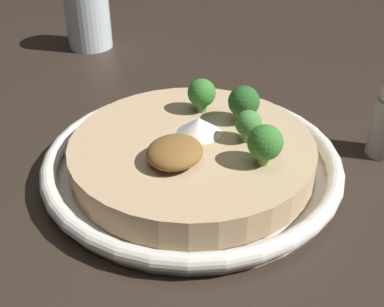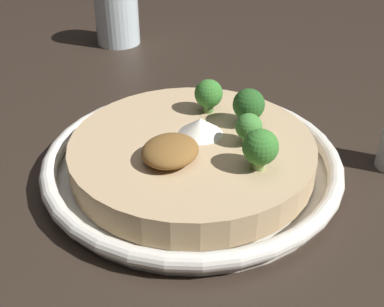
{
  "view_description": "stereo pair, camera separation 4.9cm",
  "coord_description": "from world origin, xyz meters",
  "px_view_note": "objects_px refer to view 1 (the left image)",
  "views": [
    {
      "loc": [
        -0.37,
        -0.16,
        0.29
      ],
      "look_at": [
        0.0,
        0.0,
        0.02
      ],
      "focal_mm": 45.0,
      "sensor_mm": 36.0,
      "label": 1
    },
    {
      "loc": [
        -0.35,
        -0.21,
        0.29
      ],
      "look_at": [
        0.0,
        0.0,
        0.02
      ],
      "focal_mm": 45.0,
      "sensor_mm": 36.0,
      "label": 2
    }
  ],
  "objects_px": {
    "broccoli_front_left": "(265,143)",
    "broccoli_back_right": "(202,94)",
    "broccoli_front": "(248,124)",
    "drinking_glass": "(88,18)",
    "risotto_bowl": "(192,158)",
    "broccoli_front_right": "(244,103)"
  },
  "relations": [
    {
      "from": "broccoli_front_left",
      "to": "broccoli_back_right",
      "type": "height_order",
      "value": "broccoli_front_left"
    },
    {
      "from": "broccoli_front_left",
      "to": "broccoli_front",
      "type": "xyz_separation_m",
      "value": [
        0.03,
        0.03,
        -0.0
      ]
    },
    {
      "from": "broccoli_back_right",
      "to": "drinking_glass",
      "type": "distance_m",
      "value": 0.35
    },
    {
      "from": "drinking_glass",
      "to": "risotto_bowl",
      "type": "bearing_deg",
      "value": -131.29
    },
    {
      "from": "broccoli_front",
      "to": "drinking_glass",
      "type": "xyz_separation_m",
      "value": [
        0.24,
        0.35,
        -0.01
      ]
    },
    {
      "from": "broccoli_front_left",
      "to": "broccoli_back_right",
      "type": "xyz_separation_m",
      "value": [
        0.07,
        0.09,
        -0.0
      ]
    },
    {
      "from": "broccoli_front",
      "to": "drinking_glass",
      "type": "height_order",
      "value": "drinking_glass"
    },
    {
      "from": "broccoli_front_right",
      "to": "broccoli_back_right",
      "type": "relative_size",
      "value": 1.07
    },
    {
      "from": "broccoli_front_right",
      "to": "broccoli_front",
      "type": "height_order",
      "value": "broccoli_front_right"
    },
    {
      "from": "broccoli_front_right",
      "to": "broccoli_front",
      "type": "xyz_separation_m",
      "value": [
        -0.04,
        -0.02,
        -0.0
      ]
    },
    {
      "from": "broccoli_front_left",
      "to": "broccoli_front",
      "type": "relative_size",
      "value": 1.2
    },
    {
      "from": "broccoli_front_left",
      "to": "broccoli_front",
      "type": "distance_m",
      "value": 0.04
    },
    {
      "from": "drinking_glass",
      "to": "broccoli_back_right",
      "type": "bearing_deg",
      "value": -125.3
    },
    {
      "from": "broccoli_front_right",
      "to": "broccoli_back_right",
      "type": "bearing_deg",
      "value": 85.19
    },
    {
      "from": "broccoli_front_left",
      "to": "broccoli_front_right",
      "type": "xyz_separation_m",
      "value": [
        0.07,
        0.04,
        -0.0
      ]
    },
    {
      "from": "risotto_bowl",
      "to": "broccoli_back_right",
      "type": "bearing_deg",
      "value": 14.44
    },
    {
      "from": "broccoli_front_right",
      "to": "broccoli_back_right",
      "type": "distance_m",
      "value": 0.05
    },
    {
      "from": "broccoli_front",
      "to": "broccoli_back_right",
      "type": "bearing_deg",
      "value": 59.11
    },
    {
      "from": "risotto_bowl",
      "to": "broccoli_front_right",
      "type": "height_order",
      "value": "broccoli_front_right"
    },
    {
      "from": "broccoli_back_right",
      "to": "risotto_bowl",
      "type": "bearing_deg",
      "value": -165.56
    },
    {
      "from": "risotto_bowl",
      "to": "broccoli_front_left",
      "type": "distance_m",
      "value": 0.09
    },
    {
      "from": "broccoli_front_right",
      "to": "drinking_glass",
      "type": "xyz_separation_m",
      "value": [
        0.2,
        0.33,
        -0.01
      ]
    }
  ]
}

